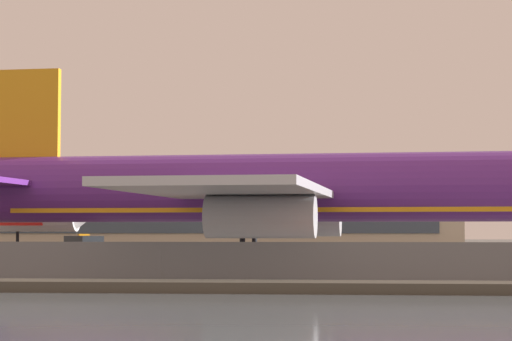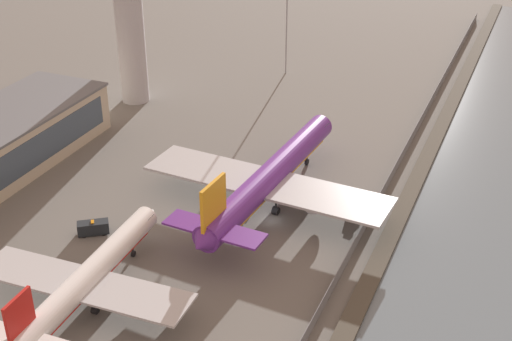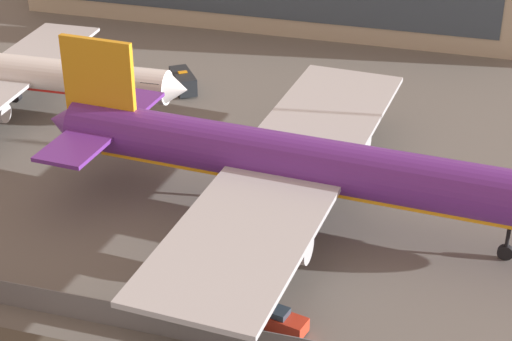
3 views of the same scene
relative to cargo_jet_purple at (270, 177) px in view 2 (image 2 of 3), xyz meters
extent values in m
plane|color=#66635E|center=(-4.94, -2.27, -5.55)|extent=(500.00, 500.00, 0.00)
cube|color=#474238|center=(-4.94, -22.77, -5.30)|extent=(320.00, 3.00, 0.50)
cube|color=slate|center=(-4.94, -18.27, -4.43)|extent=(280.00, 0.08, 2.24)
cylinder|color=slate|center=(-4.94, -18.27, -4.43)|extent=(0.10, 0.10, 2.24)
cylinder|color=slate|center=(93.06, -18.27, -4.43)|extent=(0.10, 0.10, 2.24)
cylinder|color=#602889|center=(0.82, -0.05, 0.21)|extent=(47.06, 7.79, 4.70)
cone|color=#602889|center=(25.49, -1.69, 0.21)|extent=(3.34, 4.66, 4.47)
cone|color=#602889|center=(-23.84, 1.58, 0.21)|extent=(3.33, 4.42, 4.23)
cube|color=#232D3D|center=(22.33, -1.48, 0.79)|extent=(2.84, 4.16, 1.41)
cube|color=orange|center=(0.82, -0.05, -1.09)|extent=(39.98, 6.38, 0.85)
cube|color=#B7BABF|center=(-0.77, 11.32, -0.38)|extent=(11.77, 23.12, 0.47)
cube|color=#B7BABF|center=(-2.26, -11.12, -0.38)|extent=(11.77, 23.12, 0.47)
cylinder|color=#B7BABF|center=(0.51, 9.43, -1.91)|extent=(6.72, 3.01, 2.59)
cylinder|color=#B7BABF|center=(-0.74, -9.42, -1.91)|extent=(6.72, 3.01, 2.59)
cube|color=orange|center=(-19.74, 1.31, 4.91)|extent=(7.05, 1.03, 7.99)
cube|color=#602889|center=(-19.47, 5.42, 0.56)|extent=(5.22, 8.54, 0.38)
cube|color=#602889|center=(-20.02, -2.81, 0.56)|extent=(5.22, 8.54, 0.38)
cylinder|color=black|center=(17.18, -1.14, -3.52)|extent=(0.33, 0.33, 2.75)
cylinder|color=black|center=(17.18, -1.14, -4.89)|extent=(1.35, 0.60, 1.32)
cylinder|color=black|center=(-2.29, 2.62, -3.52)|extent=(0.38, 0.38, 2.75)
cylinder|color=black|center=(-2.29, 2.62, -4.89)|extent=(1.58, 1.16, 1.51)
cylinder|color=black|center=(-2.61, -2.30, -3.52)|extent=(0.38, 0.38, 2.75)
cylinder|color=black|center=(-2.61, -2.30, -4.89)|extent=(1.58, 1.16, 1.51)
cylinder|color=white|center=(-35.58, 13.66, -0.96)|extent=(34.14, 4.83, 3.75)
cone|color=white|center=(-17.53, 14.24, -0.96)|extent=(2.55, 3.64, 3.56)
cube|color=#232D3D|center=(-19.92, 14.16, -0.49)|extent=(2.16, 3.25, 1.13)
cube|color=red|center=(-35.58, 13.66, -1.99)|extent=(29.02, 3.92, 0.68)
cube|color=#B7BABF|center=(-37.54, 21.77, -1.43)|extent=(8.01, 16.57, 0.38)
cube|color=#B7BABF|center=(-37.02, 5.44, -1.43)|extent=(8.01, 16.57, 0.38)
cylinder|color=#B7BABF|center=(-36.47, 20.50, -2.65)|extent=(4.83, 2.21, 2.06)
cylinder|color=#B7BABF|center=(-36.04, 6.78, -2.65)|extent=(4.83, 2.21, 2.06)
cube|color=red|center=(-50.55, 13.18, 2.79)|extent=(5.12, 0.61, 6.38)
cube|color=white|center=(-50.64, 16.18, -0.68)|extent=(3.59, 6.10, 0.30)
cylinder|color=black|center=(-23.67, 14.04, -3.93)|extent=(0.26, 0.26, 2.19)
cylinder|color=black|center=(-23.67, 14.04, -5.03)|extent=(1.06, 0.45, 1.05)
cylinder|color=black|center=(-38.02, 15.55, -3.93)|extent=(0.30, 0.30, 2.19)
cylinder|color=black|center=(-38.02, 15.55, -5.03)|extent=(1.23, 0.88, 1.21)
cylinder|color=black|center=(-37.89, 11.62, -3.93)|extent=(0.30, 0.30, 2.19)
cylinder|color=black|center=(-37.89, 11.62, -5.03)|extent=(1.23, 0.88, 1.21)
cube|color=red|center=(2.17, -15.27, -4.81)|extent=(3.47, 2.26, 1.11)
cube|color=#283847|center=(1.78, -15.18, -4.00)|extent=(1.37, 1.50, 0.50)
cylinder|color=black|center=(1.05, -15.71, -5.20)|extent=(0.73, 0.37, 0.70)
cylinder|color=black|center=(1.35, -14.39, -5.20)|extent=(0.73, 0.37, 0.70)
cylinder|color=black|center=(2.98, -16.15, -5.20)|extent=(0.73, 0.37, 0.70)
cylinder|color=black|center=(3.28, -14.82, -5.20)|extent=(0.73, 0.37, 0.70)
cube|color=#1E2328|center=(-20.58, 23.73, -4.29)|extent=(4.73, 5.45, 2.07)
cube|color=#283847|center=(-21.64, 25.22, -3.90)|extent=(2.29, 2.09, 0.83)
cube|color=orange|center=(-20.58, 23.73, -3.15)|extent=(1.15, 1.02, 0.16)
cylinder|color=black|center=(-22.27, 24.51, -5.13)|extent=(0.67, 0.81, 0.84)
cylinder|color=black|center=(-20.76, 25.58, -5.13)|extent=(0.67, 0.81, 0.84)
cylinder|color=black|center=(-20.40, 21.88, -5.13)|extent=(0.67, 0.81, 0.84)
cylinder|color=black|center=(-18.89, 22.96, -5.13)|extent=(0.67, 0.81, 0.84)
cylinder|color=#ADADB2|center=(32.84, 48.07, 10.60)|extent=(6.53, 6.53, 32.30)
cylinder|color=#93969B|center=(64.21, 21.32, 7.34)|extent=(0.36, 0.36, 25.78)
camera|label=1|loc=(4.70, -68.48, -2.73)|focal=70.00mm
camera|label=2|loc=(-102.97, -41.01, 60.95)|focal=50.00mm
camera|label=3|loc=(14.11, -62.85, 34.94)|focal=60.00mm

